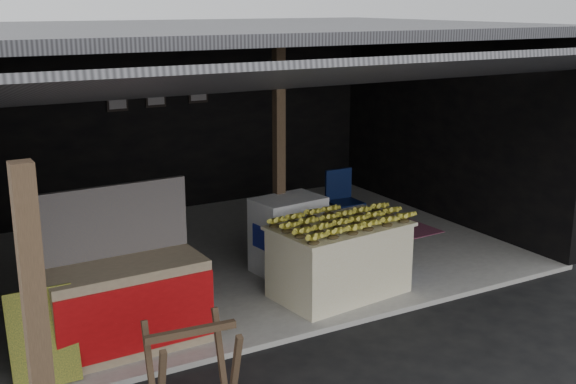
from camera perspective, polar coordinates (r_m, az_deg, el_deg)
ground at (r=7.63m, az=4.34°, el=-10.74°), size 80.00×80.00×0.00m
concrete_slab at (r=9.63m, az=-3.99°, el=-4.99°), size 7.00×5.00×0.06m
shophouse at (r=9.43m, az=-5.05°, el=7.52°), size 7.40×7.29×3.02m
banana_table at (r=8.18m, az=4.08°, el=-5.32°), size 1.60×1.09×0.83m
banana_pile at (r=8.02m, az=4.14°, el=-2.01°), size 1.47×0.98×0.16m
white_crate at (r=8.86m, az=0.02°, el=-3.37°), size 0.89×0.66×0.93m
neighbor_stall at (r=7.11m, az=-12.67°, el=-8.43°), size 1.52×0.72×1.55m
green_signboard at (r=6.66m, az=-18.79°, el=-10.88°), size 0.57×0.23×0.85m
sawhorse at (r=6.07m, az=-7.61°, el=-12.97°), size 0.76×0.71×0.74m
water_barrel at (r=8.90m, az=7.64°, el=-4.85°), size 0.34×0.34×0.51m
plastic_chair at (r=10.36m, az=4.29°, el=-0.29°), size 0.44×0.44×0.91m
magenta_rug at (r=10.54m, az=7.48°, el=-3.11°), size 1.55×1.08×0.01m
picture_frames at (r=11.30m, az=-10.27°, el=7.68°), size 1.62×0.04×0.46m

